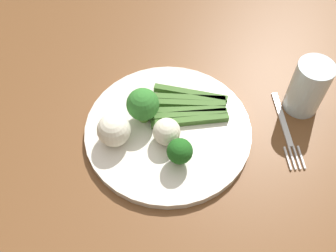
% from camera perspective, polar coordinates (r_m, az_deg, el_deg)
% --- Properties ---
extents(ground_plane, '(6.00, 6.00, 0.02)m').
position_cam_1_polar(ground_plane, '(1.40, 2.66, -17.85)').
color(ground_plane, gray).
extents(dining_table, '(1.28, 1.04, 0.76)m').
position_cam_1_polar(dining_table, '(0.78, 4.55, -3.40)').
color(dining_table, brown).
rests_on(dining_table, ground_plane).
extents(chair, '(0.47, 0.47, 0.87)m').
position_cam_1_polar(chair, '(1.37, -0.79, 18.17)').
color(chair, brown).
rests_on(chair, ground_plane).
extents(plate, '(0.29, 0.29, 0.01)m').
position_cam_1_polar(plate, '(0.67, 0.00, -0.60)').
color(plate, silver).
rests_on(plate, dining_table).
extents(asparagus_bundle, '(0.15, 0.10, 0.01)m').
position_cam_1_polar(asparagus_bundle, '(0.69, 3.11, 2.88)').
color(asparagus_bundle, '#3D6626').
rests_on(asparagus_bundle, plate).
extents(broccoli_outer_edge, '(0.06, 0.06, 0.07)m').
position_cam_1_polar(broccoli_outer_edge, '(0.65, -3.80, 3.19)').
color(broccoli_outer_edge, '#609E3D').
rests_on(broccoli_outer_edge, plate).
extents(broccoli_right, '(0.04, 0.04, 0.05)m').
position_cam_1_polar(broccoli_right, '(0.61, 1.77, -3.84)').
color(broccoli_right, '#4C7F2B').
rests_on(broccoli_right, plate).
extents(cauliflower_back_right, '(0.05, 0.05, 0.05)m').
position_cam_1_polar(cauliflower_back_right, '(0.64, -0.21, -0.86)').
color(cauliflower_back_right, silver).
rests_on(cauliflower_back_right, plate).
extents(cauliflower_near_center, '(0.06, 0.06, 0.06)m').
position_cam_1_polar(cauliflower_near_center, '(0.64, -8.12, -0.60)').
color(cauliflower_near_center, white).
rests_on(cauliflower_near_center, plate).
extents(fork, '(0.06, 0.16, 0.00)m').
position_cam_1_polar(fork, '(0.71, 17.24, -0.63)').
color(fork, silver).
rests_on(fork, dining_table).
extents(water_glass, '(0.06, 0.06, 0.11)m').
position_cam_1_polar(water_glass, '(0.72, 20.24, 5.47)').
color(water_glass, silver).
rests_on(water_glass, dining_table).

